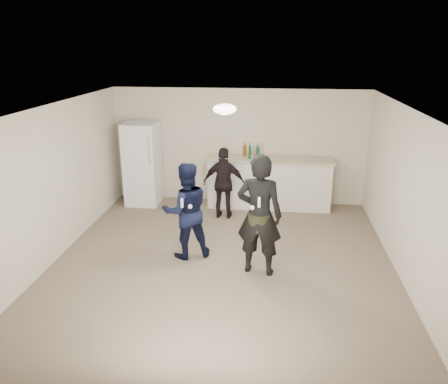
# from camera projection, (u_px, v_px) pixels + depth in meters

# --- Properties ---
(floor) EXTENTS (6.00, 6.00, 0.00)m
(floor) POSITION_uv_depth(u_px,v_px,m) (223.00, 262.00, 7.14)
(floor) COLOR #6B5B4C
(floor) RESTS_ON ground
(ceiling) EXTENTS (6.00, 6.00, 0.00)m
(ceiling) POSITION_uv_depth(u_px,v_px,m) (222.00, 109.00, 6.33)
(ceiling) COLOR silver
(ceiling) RESTS_ON wall_back
(wall_back) EXTENTS (6.00, 0.00, 6.00)m
(wall_back) POSITION_uv_depth(u_px,v_px,m) (239.00, 147.00, 9.55)
(wall_back) COLOR beige
(wall_back) RESTS_ON floor
(wall_front) EXTENTS (6.00, 0.00, 6.00)m
(wall_front) POSITION_uv_depth(u_px,v_px,m) (183.00, 296.00, 3.91)
(wall_front) COLOR beige
(wall_front) RESTS_ON floor
(wall_left) EXTENTS (0.00, 6.00, 6.00)m
(wall_left) POSITION_uv_depth(u_px,v_px,m) (53.00, 184.00, 7.04)
(wall_left) COLOR beige
(wall_left) RESTS_ON floor
(wall_right) EXTENTS (0.00, 6.00, 6.00)m
(wall_right) POSITION_uv_depth(u_px,v_px,m) (407.00, 197.00, 6.43)
(wall_right) COLOR beige
(wall_right) RESTS_ON floor
(counter) EXTENTS (2.60, 0.56, 1.05)m
(counter) POSITION_uv_depth(u_px,v_px,m) (269.00, 184.00, 9.40)
(counter) COLOR white
(counter) RESTS_ON floor
(counter_top) EXTENTS (2.68, 0.64, 0.04)m
(counter_top) POSITION_uv_depth(u_px,v_px,m) (270.00, 159.00, 9.22)
(counter_top) COLOR beige
(counter_top) RESTS_ON counter
(fridge) EXTENTS (0.70, 0.70, 1.80)m
(fridge) POSITION_uv_depth(u_px,v_px,m) (142.00, 164.00, 9.52)
(fridge) COLOR white
(fridge) RESTS_ON floor
(fridge_handle) EXTENTS (0.02, 0.02, 0.60)m
(fridge_handle) POSITION_uv_depth(u_px,v_px,m) (149.00, 150.00, 9.01)
(fridge_handle) COLOR silver
(fridge_handle) RESTS_ON fridge
(ceiling_dome) EXTENTS (0.36, 0.36, 0.16)m
(ceiling_dome) POSITION_uv_depth(u_px,v_px,m) (225.00, 109.00, 6.63)
(ceiling_dome) COLOR white
(ceiling_dome) RESTS_ON ceiling
(shaker) EXTENTS (0.08, 0.08, 0.17)m
(shaker) POSITION_uv_depth(u_px,v_px,m) (252.00, 155.00, 9.17)
(shaker) COLOR silver
(shaker) RESTS_ON counter_top
(man) EXTENTS (0.96, 0.87, 1.62)m
(man) POSITION_uv_depth(u_px,v_px,m) (186.00, 211.00, 7.11)
(man) COLOR #0F173E
(man) RESTS_ON floor
(woman) EXTENTS (0.76, 0.56, 1.90)m
(woman) POSITION_uv_depth(u_px,v_px,m) (259.00, 215.00, 6.55)
(woman) COLOR black
(woman) RESTS_ON floor
(camo_shorts) EXTENTS (0.34, 0.34, 0.28)m
(camo_shorts) POSITION_uv_depth(u_px,v_px,m) (259.00, 221.00, 6.58)
(camo_shorts) COLOR #273417
(camo_shorts) RESTS_ON woman
(spectator) EXTENTS (0.87, 0.40, 1.46)m
(spectator) POSITION_uv_depth(u_px,v_px,m) (224.00, 183.00, 8.76)
(spectator) COLOR black
(spectator) RESTS_ON floor
(remote_man) EXTENTS (0.04, 0.04, 0.15)m
(remote_man) POSITION_uv_depth(u_px,v_px,m) (182.00, 203.00, 6.77)
(remote_man) COLOR white
(remote_man) RESTS_ON man
(nunchuk_man) EXTENTS (0.07, 0.07, 0.07)m
(nunchuk_man) POSITION_uv_depth(u_px,v_px,m) (190.00, 207.00, 6.81)
(nunchuk_man) COLOR white
(nunchuk_man) RESTS_ON man
(remote_woman) EXTENTS (0.04, 0.04, 0.15)m
(remote_woman) POSITION_uv_depth(u_px,v_px,m) (259.00, 202.00, 6.22)
(remote_woman) COLOR white
(remote_woman) RESTS_ON woman
(nunchuk_woman) EXTENTS (0.07, 0.07, 0.07)m
(nunchuk_woman) POSITION_uv_depth(u_px,v_px,m) (252.00, 208.00, 6.29)
(nunchuk_woman) COLOR white
(nunchuk_woman) RESTS_ON woman
(bottle_cluster) EXTENTS (0.42, 0.31, 0.27)m
(bottle_cluster) POSITION_uv_depth(u_px,v_px,m) (253.00, 152.00, 9.27)
(bottle_cluster) COLOR silver
(bottle_cluster) RESTS_ON counter_top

